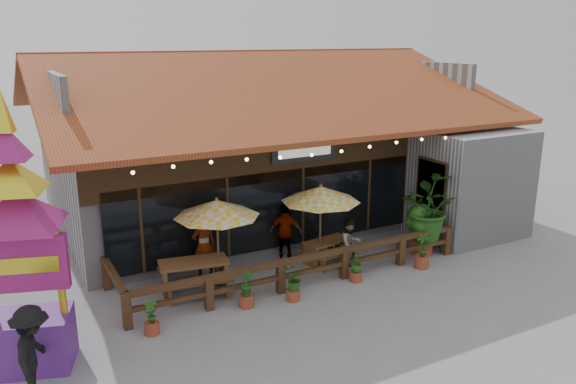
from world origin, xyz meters
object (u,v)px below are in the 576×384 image
umbrella_left (217,209)px  pedestrian (33,354)px  tropical_plant (424,209)px  thai_sign_tower (16,216)px  picnic_table_left (194,271)px  umbrella_right (321,194)px  picnic_table_right (327,247)px

umbrella_left → pedestrian: size_ratio=1.49×
tropical_plant → thai_sign_tower: bearing=-174.6°
umbrella_left → picnic_table_left: bearing=-167.5°
umbrella_right → umbrella_left: bearing=177.5°
umbrella_left → thai_sign_tower: thai_sign_tower is taller
umbrella_left → umbrella_right: bearing=-2.5°
picnic_table_right → thai_sign_tower: size_ratio=0.26×
umbrella_right → pedestrian: (-8.02, -3.06, -1.21)m
umbrella_right → tropical_plant: tropical_plant is taller
picnic_table_left → pedestrian: bearing=-143.6°
umbrella_right → thai_sign_tower: (-7.96, -1.83, 1.08)m
picnic_table_left → picnic_table_right: size_ratio=1.25×
umbrella_right → picnic_table_right: umbrella_right is taller
umbrella_right → picnic_table_left: 4.22m
umbrella_right → picnic_table_left: size_ratio=1.32×
tropical_plant → umbrella_right: bearing=166.8°
thai_sign_tower → pedestrian: thai_sign_tower is taller
picnic_table_right → tropical_plant: size_ratio=0.64×
tropical_plant → picnic_table_right: bearing=165.0°
umbrella_right → pedestrian: 8.66m
picnic_table_right → thai_sign_tower: 8.89m
umbrella_right → picnic_table_left: umbrella_right is taller
picnic_table_right → pedestrian: size_ratio=0.86×
umbrella_right → pedestrian: size_ratio=1.42×
tropical_plant → pedestrian: size_ratio=1.33×
umbrella_right → pedestrian: bearing=-159.1°
picnic_table_left → tropical_plant: size_ratio=0.81×
umbrella_left → picnic_table_right: (3.43, -0.10, -1.68)m
picnic_table_left → thai_sign_tower: bearing=-156.1°
umbrella_left → umbrella_right: umbrella_right is taller
picnic_table_left → picnic_table_right: (4.19, 0.06, -0.12)m
pedestrian → umbrella_left: bearing=-42.1°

